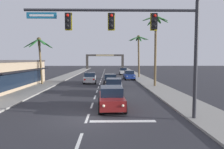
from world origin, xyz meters
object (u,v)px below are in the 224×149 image
object	(u,v)px
sedan_parked_nearest_kerb	(123,71)
town_gateway_arch	(105,59)
sedan_oncoming_far	(90,78)
sedan_third_in_queue	(114,86)
sedan_lead_at_stop_bar	(111,98)
palm_right_second	(156,34)
traffic_signal_mast	(141,33)
palm_right_third	(139,47)
palm_left_second	(40,49)
storefront_strip_left	(0,75)
sedan_parked_mid_kerb	(129,75)
sedan_fifth_in_queue	(110,80)

from	to	relation	value
sedan_parked_nearest_kerb	town_gateway_arch	world-z (taller)	town_gateway_arch
sedan_oncoming_far	town_gateway_arch	bearing A→B (deg)	88.08
sedan_third_in_queue	sedan_oncoming_far	size ratio (longest dim) A/B	1.00
sedan_lead_at_stop_bar	palm_right_second	size ratio (longest dim) A/B	0.46
palm_right_second	traffic_signal_mast	bearing A→B (deg)	-106.24
sedan_third_in_queue	palm_right_third	world-z (taller)	palm_right_third
palm_left_second	palm_right_third	world-z (taller)	palm_right_third
sedan_lead_at_stop_bar	storefront_strip_left	distance (m)	17.23
sedan_lead_at_stop_bar	sedan_third_in_queue	size ratio (longest dim) A/B	1.00
sedan_parked_nearest_kerb	sedan_parked_mid_kerb	distance (m)	12.77
sedan_lead_at_stop_bar	sedan_fifth_in_queue	world-z (taller)	same
sedan_fifth_in_queue	sedan_parked_nearest_kerb	size ratio (longest dim) A/B	1.00
sedan_parked_nearest_kerb	palm_right_second	xyz separation A→B (m)	(2.57, -23.18, 6.36)
sedan_oncoming_far	storefront_strip_left	distance (m)	12.55
sedan_parked_mid_kerb	palm_right_third	xyz separation A→B (m)	(2.23, 3.45, 5.49)
sedan_parked_nearest_kerb	storefront_strip_left	world-z (taller)	storefront_strip_left
traffic_signal_mast	town_gateway_arch	distance (m)	67.11
sedan_third_in_queue	sedan_parked_nearest_kerb	bearing A→B (deg)	83.71
sedan_lead_at_stop_bar	palm_right_third	distance (m)	27.38
traffic_signal_mast	sedan_parked_mid_kerb	size ratio (longest dim) A/B	2.30
sedan_third_in_queue	storefront_strip_left	bearing A→B (deg)	165.67
sedan_parked_nearest_kerb	palm_left_second	world-z (taller)	palm_left_second
palm_right_second	palm_left_second	bearing A→B (deg)	170.66
sedan_parked_mid_kerb	palm_right_third	bearing A→B (deg)	57.08
palm_right_third	town_gateway_arch	world-z (taller)	palm_right_third
sedan_parked_nearest_kerb	sedan_oncoming_far	bearing A→B (deg)	-109.81
sedan_parked_nearest_kerb	palm_right_third	bearing A→B (deg)	-75.67
palm_right_third	town_gateway_arch	bearing A→B (deg)	101.15
palm_right_third	sedan_third_in_queue	bearing A→B (deg)	-105.93
traffic_signal_mast	palm_right_third	world-z (taller)	palm_right_third
sedan_oncoming_far	palm_left_second	world-z (taller)	palm_left_second
sedan_fifth_in_queue	town_gateway_arch	world-z (taller)	town_gateway_arch
sedan_third_in_queue	sedan_fifth_in_queue	world-z (taller)	same
sedan_oncoming_far	palm_left_second	xyz separation A→B (m)	(-7.14, -1.93, 4.39)
sedan_parked_mid_kerb	sedan_parked_nearest_kerb	bearing A→B (deg)	90.66
storefront_strip_left	town_gateway_arch	size ratio (longest dim) A/B	1.11
sedan_fifth_in_queue	sedan_parked_mid_kerb	bearing A→B (deg)	68.54
sedan_lead_at_stop_bar	sedan_parked_nearest_kerb	bearing A→B (deg)	84.29
sedan_fifth_in_queue	sedan_parked_nearest_kerb	world-z (taller)	same
sedan_parked_mid_kerb	palm_left_second	world-z (taller)	palm_left_second
palm_left_second	sedan_oncoming_far	bearing A→B (deg)	15.15
sedan_lead_at_stop_bar	traffic_signal_mast	bearing A→B (deg)	-59.50
sedan_lead_at_stop_bar	town_gateway_arch	xyz separation A→B (m)	(-1.56, 64.14, 2.96)
palm_right_third	palm_left_second	bearing A→B (deg)	-145.44
sedan_parked_mid_kerb	traffic_signal_mast	bearing A→B (deg)	-94.47
traffic_signal_mast	sedan_lead_at_stop_bar	world-z (taller)	traffic_signal_mast
palm_right_second	sedan_third_in_queue	bearing A→B (deg)	-135.75
sedan_fifth_in_queue	palm_right_third	size ratio (longest dim) A/B	0.52
storefront_strip_left	town_gateway_arch	bearing A→B (deg)	77.22
palm_left_second	palm_right_second	xyz separation A→B (m)	(16.39, -2.70, 1.97)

